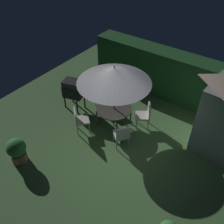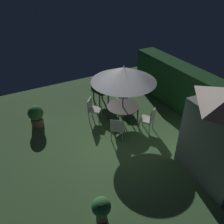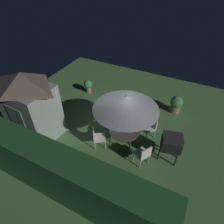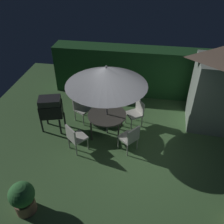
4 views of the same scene
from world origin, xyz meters
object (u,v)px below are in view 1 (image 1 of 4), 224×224
Objects in this scene: patio_table at (114,110)px; chair_far_side at (122,135)px; potted_plant_by_grill at (17,150)px; patio_umbrella at (114,75)px; chair_toward_hedge at (145,114)px; chair_near_shed at (79,119)px; chair_toward_house at (101,95)px; bbq_grill at (73,89)px.

patio_table is 1.33× the size of chair_far_side.
patio_umbrella is at bearing 65.23° from potted_plant_by_grill.
chair_far_side is at bearing 46.81° from potted_plant_by_grill.
potted_plant_by_grill is at bearing -122.13° from chair_toward_hedge.
chair_toward_hedge is (0.88, 0.60, -0.17)m from patio_table.
chair_near_shed is at bearing -130.70° from patio_table.
potted_plant_by_grill is at bearing -96.00° from chair_toward_house.
bbq_grill is 1.06m from chair_toward_house.
chair_far_side is 2.19m from chair_toward_house.
patio_table is 1.33× the size of chair_near_shed.
potted_plant_by_grill is (-1.38, -2.99, -1.59)m from patio_umbrella.
patio_umbrella reaches higher than potted_plant_by_grill.
chair_far_side is 1.03× the size of potted_plant_by_grill.
potted_plant_by_grill is at bearing -82.17° from bbq_grill.
patio_umbrella is 1.93m from chair_toward_house.
patio_umbrella reaches higher than chair_far_side.
chair_toward_house is at bearing -179.48° from chair_toward_hedge.
chair_toward_hedge is (0.08, 1.28, 0.00)m from chair_far_side.
bbq_grill reaches higher than chair_toward_house.
chair_near_shed is 1.00× the size of chair_far_side.
chair_far_side and chair_toward_hedge have the same top height.
chair_far_side is (2.57, -0.61, -0.33)m from bbq_grill.
potted_plant_by_grill is at bearing -114.77° from patio_table.
chair_far_side is at bearing -40.36° from patio_umbrella.
chair_near_shed reaches higher than patio_table.
chair_toward_house is (-1.00, 0.58, -0.17)m from patio_table.
patio_table is 1.17m from chair_toward_house.
patio_umbrella is 1.86m from chair_far_side.
chair_toward_house reaches higher than patio_table.
chair_far_side and chair_toward_house have the same top height.
bbq_grill is 1.33× the size of chair_far_side.
potted_plant_by_grill is (-0.60, -2.08, -0.05)m from chair_near_shed.
potted_plant_by_grill is (-2.17, -2.31, -0.05)m from chair_far_side.
chair_toward_house is (0.78, 0.65, -0.33)m from bbq_grill.
patio_table is 1.00× the size of bbq_grill.
chair_near_shed is 2.17m from potted_plant_by_grill.
chair_toward_hedge is at bearing 86.28° from chair_far_side.
patio_table is 1.33× the size of chair_toward_hedge.
chair_toward_hedge is at bearing 14.11° from bbq_grill.
patio_table is 1.08m from chair_toward_hedge.
bbq_grill is 1.33× the size of chair_toward_house.
chair_toward_hedge is (1.65, 1.51, 0.00)m from chair_near_shed.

